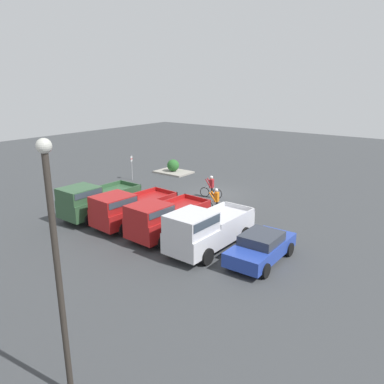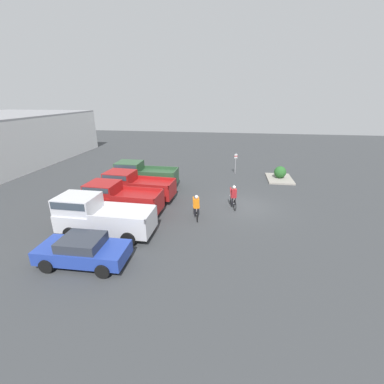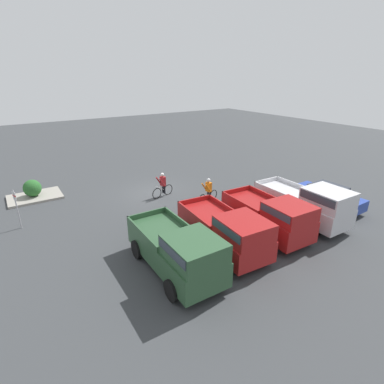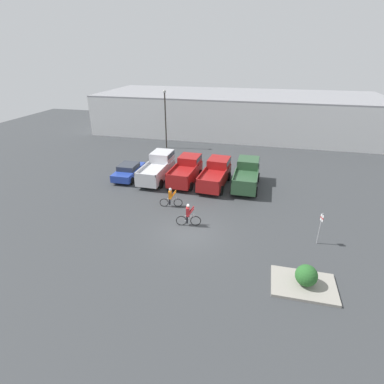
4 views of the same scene
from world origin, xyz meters
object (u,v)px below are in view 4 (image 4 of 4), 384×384
Objects in this scene: pickup_truck_1 at (186,170)px; lamppost at (165,115)px; cyclist_1 at (171,197)px; fire_lane_sign at (320,226)px; sedan_0 at (129,171)px; pickup_truck_3 at (247,174)px; pickup_truck_0 at (158,167)px; shrub at (306,275)px; cyclist_0 at (188,215)px; pickup_truck_2 at (216,173)px.

pickup_truck_1 is 0.72× the size of lamppost.
pickup_truck_1 is 5.28m from cyclist_1.
pickup_truck_1 is at bearing 143.60° from fire_lane_sign.
sedan_0 is 1.93× the size of fire_lane_sign.
pickup_truck_1 is 5.59m from pickup_truck_3.
lamppost reaches higher than cyclist_1.
pickup_truck_0 reaches higher than pickup_truck_1.
lamppost reaches higher than pickup_truck_0.
sedan_0 is 5.66m from pickup_truck_1.
pickup_truck_0 is 15.72m from fire_lane_sign.
lamppost is 26.77m from shrub.
lamppost is at bearing 112.63° from cyclist_0.
lamppost is (-8.00, 9.92, 3.02)m from pickup_truck_2.
pickup_truck_3 is (11.21, 0.79, 0.43)m from sedan_0.
shrub is at bearing -105.03° from fire_lane_sign.
fire_lane_sign is at bearing 74.97° from shrub.
shrub is (6.77, -12.13, -0.39)m from pickup_truck_2.
pickup_truck_3 is at bearing 66.49° from cyclist_0.
fire_lane_sign reaches higher than pickup_truck_1.
pickup_truck_0 is 3.11× the size of cyclist_1.
pickup_truck_3 is 4.66× the size of shrub.
fire_lane_sign is (8.60, -0.22, 0.52)m from cyclist_0.
pickup_truck_2 is 13.10m from lamppost.
cyclist_1 is 11.75m from shrub.
lamppost is at bearing 128.88° from pickup_truck_2.
lamppost is 6.22× the size of shrub.
pickup_truck_2 is 13.90m from shrub.
pickup_truck_2 reaches higher than cyclist_1.
fire_lane_sign is 1.94× the size of shrub.
pickup_truck_2 is (5.62, -0.13, -0.08)m from pickup_truck_0.
pickup_truck_0 reaches higher than shrub.
pickup_truck_3 reaches higher than fire_lane_sign.
pickup_truck_0 is 1.08× the size of pickup_truck_1.
pickup_truck_1 is 0.96× the size of pickup_truck_3.
pickup_truck_0 reaches higher than cyclist_1.
cyclist_0 is 1.53× the size of shrub.
lamppost is at bearing 123.82° from shrub.
shrub is at bearing -37.41° from sedan_0.
sedan_0 is 0.78× the size of pickup_truck_2.
pickup_truck_3 is at bearing 45.04° from cyclist_1.
pickup_truck_2 is 3.14× the size of cyclist_0.
cyclist_0 is (7.75, -7.14, 0.10)m from sedan_0.
pickup_truck_2 is at bearing 135.21° from fire_lane_sign.
cyclist_1 reaches higher than sedan_0.
sedan_0 is 2.40× the size of cyclist_1.
pickup_truck_0 is 0.78× the size of lamppost.
lamppost is at bearing 138.19° from pickup_truck_3.
pickup_truck_3 is 0.75× the size of lamppost.
pickup_truck_1 is at bearing 105.51° from cyclist_0.
lamppost is (-7.32, 17.57, 3.31)m from cyclist_0.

